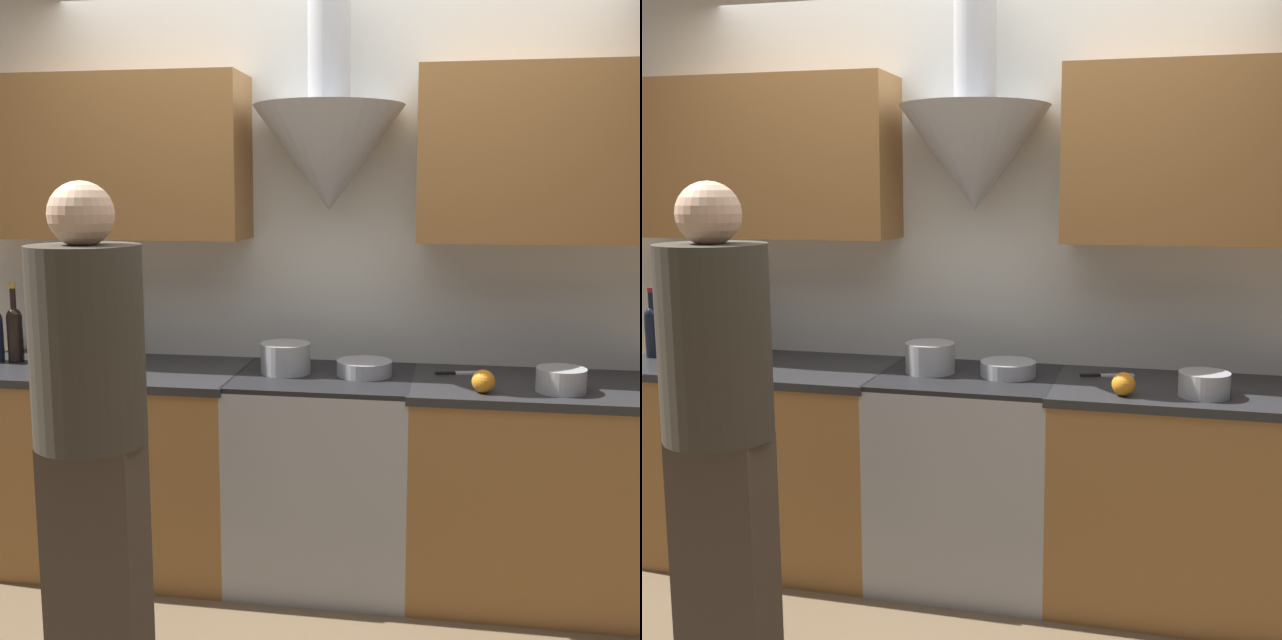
% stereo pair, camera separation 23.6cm
% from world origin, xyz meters
% --- Properties ---
extents(ground_plane, '(12.00, 12.00, 0.00)m').
position_xyz_m(ground_plane, '(0.00, 0.00, 0.00)').
color(ground_plane, brown).
extents(wall_back, '(8.40, 0.63, 2.60)m').
position_xyz_m(wall_back, '(-0.03, 0.59, 1.48)').
color(wall_back, silver).
rests_on(wall_back, ground_plane).
extents(counter_left, '(1.24, 0.62, 0.90)m').
position_xyz_m(counter_left, '(-0.98, 0.32, 0.45)').
color(counter_left, '#9E6B38').
rests_on(counter_left, ground_plane).
extents(counter_right, '(1.08, 0.62, 0.90)m').
position_xyz_m(counter_right, '(0.90, 0.32, 0.45)').
color(counter_right, '#9E6B38').
rests_on(counter_right, ground_plane).
extents(stove_range, '(0.74, 0.60, 0.90)m').
position_xyz_m(stove_range, '(0.00, 0.32, 0.45)').
color(stove_range, '#A8AAAF').
rests_on(stove_range, ground_plane).
extents(wine_bottle_1, '(0.07, 0.07, 0.36)m').
position_xyz_m(wine_bottle_1, '(-1.42, 0.36, 1.04)').
color(wine_bottle_1, black).
rests_on(wine_bottle_1, counter_left).
extents(wine_bottle_2, '(0.07, 0.07, 0.33)m').
position_xyz_m(wine_bottle_2, '(-1.31, 0.35, 1.02)').
color(wine_bottle_2, black).
rests_on(wine_bottle_2, counter_left).
extents(wine_bottle_3, '(0.07, 0.07, 0.33)m').
position_xyz_m(wine_bottle_3, '(-1.22, 0.33, 1.03)').
color(wine_bottle_3, black).
rests_on(wine_bottle_3, counter_left).
extents(wine_bottle_4, '(0.07, 0.07, 0.32)m').
position_xyz_m(wine_bottle_4, '(-1.12, 0.34, 1.02)').
color(wine_bottle_4, black).
rests_on(wine_bottle_4, counter_left).
extents(stock_pot, '(0.21, 0.21, 0.13)m').
position_xyz_m(stock_pot, '(-0.17, 0.34, 0.96)').
color(stock_pot, '#A8AAAF').
rests_on(stock_pot, stove_range).
extents(mixing_bowl, '(0.23, 0.23, 0.06)m').
position_xyz_m(mixing_bowl, '(0.17, 0.35, 0.93)').
color(mixing_bowl, '#A8AAAF').
rests_on(mixing_bowl, stove_range).
extents(orange_fruit, '(0.09, 0.09, 0.09)m').
position_xyz_m(orange_fruit, '(0.65, 0.13, 0.94)').
color(orange_fruit, orange).
rests_on(orange_fruit, counter_right).
extents(saucepan, '(0.19, 0.19, 0.09)m').
position_xyz_m(saucepan, '(0.94, 0.19, 0.94)').
color(saucepan, '#A8AAAF').
rests_on(saucepan, counter_right).
extents(chefs_knife, '(0.22, 0.08, 0.01)m').
position_xyz_m(chefs_knife, '(0.57, 0.44, 0.90)').
color(chefs_knife, silver).
rests_on(chefs_knife, counter_right).
extents(person_foreground_left, '(0.34, 0.34, 1.69)m').
position_xyz_m(person_foreground_left, '(-0.55, -0.71, 0.93)').
color(person_foreground_left, '#473D33').
rests_on(person_foreground_left, ground_plane).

